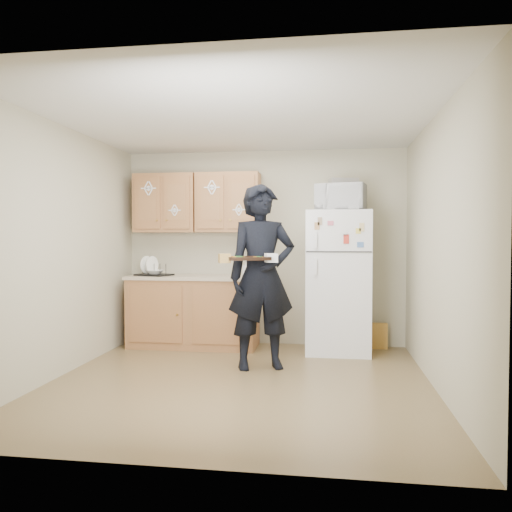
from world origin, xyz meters
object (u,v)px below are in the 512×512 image
Objects in this scene: person at (262,276)px; baking_tray at (248,259)px; refrigerator at (338,282)px; dish_rack at (154,269)px; microwave at (341,198)px.

person is 4.70× the size of baking_tray.
person is at bearing -132.58° from refrigerator.
dish_rack is at bearing 120.39° from baking_tray.
dish_rack is at bearing 179.90° from refrigerator.
microwave is at bearing -61.89° from refrigerator.
baking_tray is 1.00× the size of dish_rack.
microwave is at bearing -1.33° from dish_rack.
person reaches higher than refrigerator.
refrigerator is 3.00× the size of microwave.
refrigerator is 4.12× the size of dish_rack.
baking_tray reaches higher than dish_rack.
person is 0.36m from baking_tray.
baking_tray is (-0.10, -0.28, 0.19)m from person.
baking_tray is (-0.91, -1.16, 0.31)m from refrigerator.
refrigerator is 1.01m from microwave.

